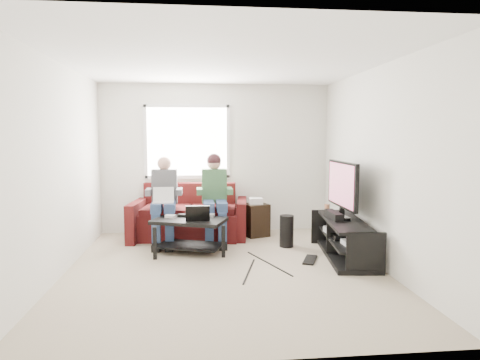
% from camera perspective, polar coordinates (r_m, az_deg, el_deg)
% --- Properties ---
extents(floor, '(4.50, 4.50, 0.00)m').
position_cam_1_polar(floor, '(5.59, -2.03, -11.85)').
color(floor, tan).
rests_on(floor, ground).
extents(ceiling, '(4.50, 4.50, 0.00)m').
position_cam_1_polar(ceiling, '(5.39, -2.14, 15.46)').
color(ceiling, white).
rests_on(ceiling, wall_back).
extents(wall_back, '(4.50, 0.00, 4.50)m').
position_cam_1_polar(wall_back, '(7.58, -3.23, 2.87)').
color(wall_back, silver).
rests_on(wall_back, floor).
extents(wall_front, '(4.50, 0.00, 4.50)m').
position_cam_1_polar(wall_front, '(3.11, 0.72, -1.64)').
color(wall_front, silver).
rests_on(wall_front, floor).
extents(wall_left, '(0.00, 4.50, 4.50)m').
position_cam_1_polar(wall_left, '(5.57, -23.08, 1.27)').
color(wall_left, silver).
rests_on(wall_left, floor).
extents(wall_right, '(0.00, 4.50, 4.50)m').
position_cam_1_polar(wall_right, '(5.82, 17.97, 1.64)').
color(wall_right, silver).
rests_on(wall_right, floor).
extents(window, '(1.48, 0.04, 1.28)m').
position_cam_1_polar(window, '(7.54, -7.05, 5.10)').
color(window, white).
rests_on(window, wall_back).
extents(sofa, '(2.01, 1.09, 0.89)m').
position_cam_1_polar(sofa, '(7.25, -6.67, -5.06)').
color(sofa, '#471211').
rests_on(sofa, floor).
extents(person_left, '(0.40, 0.71, 1.37)m').
position_cam_1_polar(person_left, '(6.86, -10.10, -2.11)').
color(person_left, navy).
rests_on(person_left, sofa).
extents(person_right, '(0.40, 0.71, 1.41)m').
position_cam_1_polar(person_right, '(6.86, -3.41, -1.52)').
color(person_right, navy).
rests_on(person_right, sofa).
extents(laptop_silver, '(0.35, 0.26, 0.24)m').
position_cam_1_polar(laptop_silver, '(6.68, -10.21, -2.48)').
color(laptop_silver, silver).
rests_on(laptop_silver, person_left).
extents(coffee_table, '(1.16, 0.93, 0.50)m').
position_cam_1_polar(coffee_table, '(6.29, -6.75, -6.34)').
color(coffee_table, black).
rests_on(coffee_table, floor).
extents(laptop_black, '(0.41, 0.36, 0.24)m').
position_cam_1_polar(laptop_black, '(6.16, -5.67, -4.21)').
color(laptop_black, black).
rests_on(laptop_black, coffee_table).
extents(controller_a, '(0.16, 0.13, 0.04)m').
position_cam_1_polar(controller_a, '(6.39, -9.28, -4.81)').
color(controller_a, silver).
rests_on(controller_a, coffee_table).
extents(controller_b, '(0.16, 0.13, 0.04)m').
position_cam_1_polar(controller_b, '(6.44, -7.64, -4.70)').
color(controller_b, black).
rests_on(controller_b, coffee_table).
extents(controller_c, '(0.16, 0.12, 0.04)m').
position_cam_1_polar(controller_c, '(6.41, -4.06, -4.71)').
color(controller_c, gray).
rests_on(controller_c, coffee_table).
extents(tv_stand, '(0.68, 1.67, 0.54)m').
position_cam_1_polar(tv_stand, '(6.23, 13.65, -7.85)').
color(tv_stand, black).
rests_on(tv_stand, floor).
extents(tv, '(0.12, 1.10, 0.81)m').
position_cam_1_polar(tv, '(6.19, 13.50, -0.82)').
color(tv, black).
rests_on(tv, tv_stand).
extents(soundbar, '(0.12, 0.50, 0.10)m').
position_cam_1_polar(soundbar, '(6.21, 12.38, -4.59)').
color(soundbar, black).
rests_on(soundbar, tv_stand).
extents(drink_cup, '(0.08, 0.08, 0.12)m').
position_cam_1_polar(drink_cup, '(6.73, 11.53, -3.67)').
color(drink_cup, '#AA6D49').
rests_on(drink_cup, tv_stand).
extents(console_white, '(0.30, 0.22, 0.06)m').
position_cam_1_polar(console_white, '(5.85, 15.00, -8.05)').
color(console_white, silver).
rests_on(console_white, tv_stand).
extents(console_grey, '(0.34, 0.26, 0.08)m').
position_cam_1_polar(console_grey, '(6.49, 12.78, -6.52)').
color(console_grey, gray).
rests_on(console_grey, tv_stand).
extents(console_black, '(0.38, 0.30, 0.07)m').
position_cam_1_polar(console_black, '(6.17, 13.83, -7.25)').
color(console_black, black).
rests_on(console_black, tv_stand).
extents(subwoofer, '(0.22, 0.22, 0.49)m').
position_cam_1_polar(subwoofer, '(6.65, 6.23, -6.79)').
color(subwoofer, black).
rests_on(subwoofer, floor).
extents(keyboard_floor, '(0.31, 0.46, 0.02)m').
position_cam_1_polar(keyboard_floor, '(6.03, 9.31, -10.45)').
color(keyboard_floor, black).
rests_on(keyboard_floor, floor).
extents(end_table, '(0.37, 0.37, 0.65)m').
position_cam_1_polar(end_table, '(7.32, 2.12, -5.20)').
color(end_table, black).
rests_on(end_table, floor).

